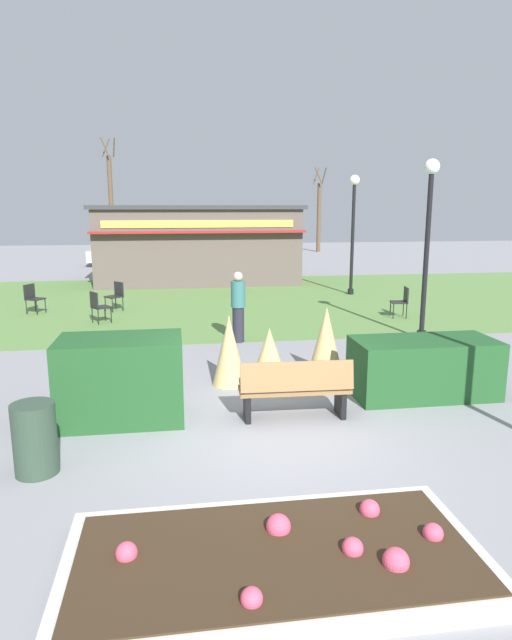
{
  "coord_description": "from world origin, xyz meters",
  "views": [
    {
      "loc": [
        -1.32,
        -7.26,
        3.21
      ],
      "look_at": [
        0.18,
        2.77,
        1.09
      ],
      "focal_mm": 30.73,
      "sensor_mm": 36.0,
      "label": 1
    }
  ],
  "objects_px": {
    "cafe_chair_west": "(116,294)",
    "person_strolling": "(238,307)",
    "lamppost_far": "(353,220)",
    "tree_right_bg": "(111,205)",
    "cafe_chair_east": "(98,305)",
    "tree_left_bg": "(319,215)",
    "lamppost_mid": "(428,228)",
    "food_kiosk": "(198,244)",
    "park_bench": "(295,389)",
    "trash_bin": "(35,439)",
    "cafe_chair_north": "(33,296)",
    "cafe_chair_center": "(402,300)",
    "parked_car_west_slot": "(127,254)"
  },
  "relations": [
    {
      "from": "lamppost_mid",
      "to": "cafe_chair_north",
      "type": "height_order",
      "value": "lamppost_mid"
    },
    {
      "from": "trash_bin",
      "to": "cafe_chair_north",
      "type": "height_order",
      "value": "trash_bin"
    },
    {
      "from": "food_kiosk",
      "to": "tree_left_bg",
      "type": "distance_m",
      "value": 17.09
    },
    {
      "from": "cafe_chair_east",
      "to": "person_strolling",
      "type": "distance_m",
      "value": 4.47
    },
    {
      "from": "cafe_chair_center",
      "to": "cafe_chair_west",
      "type": "bearing_deg",
      "value": 164.55
    },
    {
      "from": "park_bench",
      "to": "cafe_chair_north",
      "type": "height_order",
      "value": "park_bench"
    },
    {
      "from": "lamppost_far",
      "to": "cafe_chair_center",
      "type": "bearing_deg",
      "value": -88.29
    },
    {
      "from": "tree_left_bg",
      "to": "tree_right_bg",
      "type": "bearing_deg",
      "value": -171.84
    },
    {
      "from": "cafe_chair_center",
      "to": "lamppost_mid",
      "type": "bearing_deg",
      "value": -102.48
    },
    {
      "from": "lamppost_far",
      "to": "trash_bin",
      "type": "distance_m",
      "value": 15.24
    },
    {
      "from": "trash_bin",
      "to": "cafe_chair_east",
      "type": "height_order",
      "value": "trash_bin"
    },
    {
      "from": "lamppost_mid",
      "to": "trash_bin",
      "type": "bearing_deg",
      "value": -142.76
    },
    {
      "from": "cafe_chair_east",
      "to": "cafe_chair_north",
      "type": "distance_m",
      "value": 2.78
    },
    {
      "from": "park_bench",
      "to": "lamppost_far",
      "type": "xyz_separation_m",
      "value": [
        4.63,
        11.46,
        2.2
      ]
    },
    {
      "from": "lamppost_mid",
      "to": "cafe_chair_north",
      "type": "xyz_separation_m",
      "value": [
        -10.23,
        4.74,
        -2.16
      ]
    },
    {
      "from": "lamppost_far",
      "to": "person_strolling",
      "type": "relative_size",
      "value": 2.53
    },
    {
      "from": "park_bench",
      "to": "lamppost_mid",
      "type": "distance_m",
      "value": 6.62
    },
    {
      "from": "lamppost_mid",
      "to": "cafe_chair_west",
      "type": "relative_size",
      "value": 4.8
    },
    {
      "from": "lamppost_far",
      "to": "cafe_chair_east",
      "type": "height_order",
      "value": "lamppost_far"
    },
    {
      "from": "cafe_chair_east",
      "to": "tree_right_bg",
      "type": "height_order",
      "value": "tree_right_bg"
    },
    {
      "from": "cafe_chair_west",
      "to": "person_strolling",
      "type": "xyz_separation_m",
      "value": [
        3.28,
        -4.52,
        0.33
      ]
    },
    {
      "from": "cafe_chair_east",
      "to": "cafe_chair_center",
      "type": "height_order",
      "value": "same"
    },
    {
      "from": "trash_bin",
      "to": "person_strolling",
      "type": "relative_size",
      "value": 0.53
    },
    {
      "from": "tree_right_bg",
      "to": "parked_car_west_slot",
      "type": "bearing_deg",
      "value": -76.42
    },
    {
      "from": "cafe_chair_east",
      "to": "cafe_chair_center",
      "type": "relative_size",
      "value": 1.0
    },
    {
      "from": "cafe_chair_north",
      "to": "cafe_chair_center",
      "type": "bearing_deg",
      "value": -11.54
    },
    {
      "from": "cafe_chair_east",
      "to": "cafe_chair_north",
      "type": "relative_size",
      "value": 1.0
    },
    {
      "from": "park_bench",
      "to": "cafe_chair_west",
      "type": "relative_size",
      "value": 1.93
    },
    {
      "from": "trash_bin",
      "to": "cafe_chair_east",
      "type": "xyz_separation_m",
      "value": [
        -0.39,
        8.83,
        0.08
      ]
    },
    {
      "from": "lamppost_far",
      "to": "parked_car_west_slot",
      "type": "bearing_deg",
      "value": 128.11
    },
    {
      "from": "cafe_chair_north",
      "to": "person_strolling",
      "type": "bearing_deg",
      "value": -37.62
    },
    {
      "from": "tree_right_bg",
      "to": "lamppost_mid",
      "type": "bearing_deg",
      "value": -67.43
    },
    {
      "from": "lamppost_mid",
      "to": "tree_left_bg",
      "type": "bearing_deg",
      "value": 80.79
    },
    {
      "from": "food_kiosk",
      "to": "park_bench",
      "type": "bearing_deg",
      "value": -87.19
    },
    {
      "from": "park_bench",
      "to": "trash_bin",
      "type": "height_order",
      "value": "park_bench"
    },
    {
      "from": "tree_left_bg",
      "to": "tree_right_bg",
      "type": "distance_m",
      "value": 14.05
    },
    {
      "from": "cafe_chair_north",
      "to": "tree_left_bg",
      "type": "distance_m",
      "value": 25.3
    },
    {
      "from": "cafe_chair_east",
      "to": "parked_car_west_slot",
      "type": "height_order",
      "value": "parked_car_west_slot"
    },
    {
      "from": "lamppost_far",
      "to": "tree_right_bg",
      "type": "distance_m",
      "value": 19.52
    },
    {
      "from": "cafe_chair_east",
      "to": "person_strolling",
      "type": "height_order",
      "value": "person_strolling"
    },
    {
      "from": "cafe_chair_center",
      "to": "tree_right_bg",
      "type": "xyz_separation_m",
      "value": [
        -10.32,
        20.95,
        2.73
      ]
    },
    {
      "from": "tree_right_bg",
      "to": "cafe_chair_west",
      "type": "bearing_deg",
      "value": -83.93
    },
    {
      "from": "trash_bin",
      "to": "park_bench",
      "type": "bearing_deg",
      "value": 19.47
    },
    {
      "from": "tree_right_bg",
      "to": "park_bench",
      "type": "bearing_deg",
      "value": -78.81
    },
    {
      "from": "trash_bin",
      "to": "person_strolling",
      "type": "height_order",
      "value": "person_strolling"
    },
    {
      "from": "lamppost_mid",
      "to": "tree_right_bg",
      "type": "height_order",
      "value": "tree_right_bg"
    },
    {
      "from": "parked_car_west_slot",
      "to": "trash_bin",
      "type": "bearing_deg",
      "value": -88.11
    },
    {
      "from": "park_bench",
      "to": "cafe_chair_west",
      "type": "height_order",
      "value": "park_bench"
    },
    {
      "from": "lamppost_mid",
      "to": "food_kiosk",
      "type": "relative_size",
      "value": 0.5
    },
    {
      "from": "lamppost_mid",
      "to": "parked_car_west_slot",
      "type": "bearing_deg",
      "value": 114.98
    }
  ]
}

